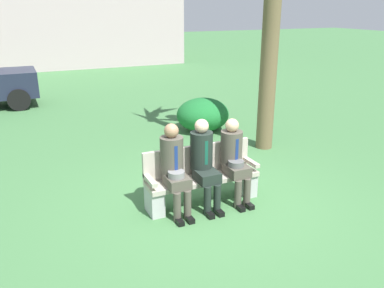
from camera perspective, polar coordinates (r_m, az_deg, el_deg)
name	(u,v)px	position (r m, az deg, el deg)	size (l,w,h in m)	color
ground_plane	(213,204)	(6.26, 3.04, -8.61)	(80.00, 80.00, 0.00)	#407441
park_bench	(201,177)	(6.16, 1.33, -4.77)	(1.78, 0.44, 0.90)	#B7AD9E
seated_man_left	(174,165)	(5.74, -2.58, -3.06)	(0.34, 0.72, 1.35)	#4C473D
seated_man_middle	(204,159)	(5.93, 1.71, -2.23)	(0.34, 0.72, 1.36)	#1E2823
seated_man_right	(234,156)	(6.16, 6.05, -1.79)	(0.34, 0.72, 1.30)	#4C473D
shrub_near_bench	(203,115)	(9.74, 1.56, 4.24)	(1.30, 1.19, 0.81)	#1C692D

